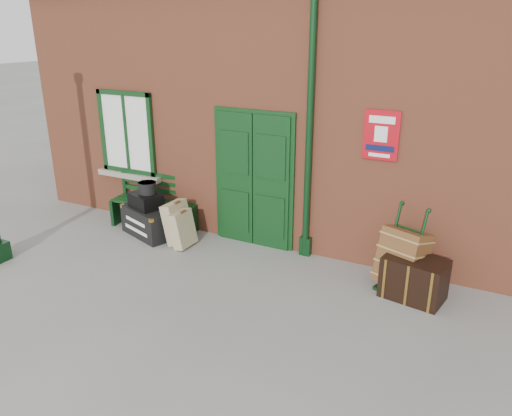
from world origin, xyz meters
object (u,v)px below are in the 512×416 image
Objects in this scene: houdini_trunk at (150,221)px; bench at (156,200)px; dark_trunk at (414,278)px; porter_trolley at (402,259)px.

bench is at bearing 129.26° from houdini_trunk.
bench is 4.71m from dark_trunk.
houdini_trunk is (0.14, -0.39, -0.25)m from bench.
houdini_trunk is 1.26× the size of dark_trunk.
dark_trunk is at bearing -19.33° from porter_trolley.
bench is 1.39× the size of porter_trolley.
porter_trolley is at bearing 20.67° from houdini_trunk.
porter_trolley is 1.48× the size of dark_trunk.
bench reaches higher than houdini_trunk.
porter_trolley is (4.47, -0.30, -0.04)m from bench.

